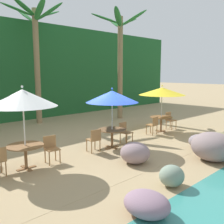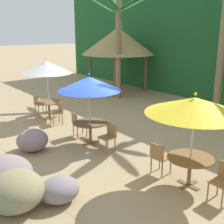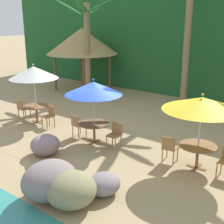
% 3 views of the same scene
% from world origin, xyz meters
% --- Properties ---
extents(ground_plane, '(120.00, 120.00, 0.00)m').
position_xyz_m(ground_plane, '(0.00, 0.00, 0.00)').
color(ground_plane, tan).
extents(terrace_deck, '(18.00, 5.20, 0.01)m').
position_xyz_m(terrace_deck, '(0.00, 0.00, 0.00)').
color(terrace_deck, tan).
rests_on(terrace_deck, ground).
extents(foliage_backdrop, '(28.00, 2.40, 6.00)m').
position_xyz_m(foliage_backdrop, '(0.00, 9.00, 3.00)').
color(foliage_backdrop, '#1E5628').
rests_on(foliage_backdrop, ground).
extents(rock_seawall, '(15.72, 3.19, 0.96)m').
position_xyz_m(rock_seawall, '(1.87, -3.27, 0.36)').
color(rock_seawall, gray).
rests_on(rock_seawall, ground).
extents(umbrella_white, '(2.01, 2.01, 2.53)m').
position_xyz_m(umbrella_white, '(-3.34, 0.07, 2.17)').
color(umbrella_white, silver).
rests_on(umbrella_white, ground).
extents(dining_table_white, '(1.10, 1.10, 0.74)m').
position_xyz_m(dining_table_white, '(-3.34, 0.07, 0.61)').
color(dining_table_white, brown).
rests_on(dining_table_white, ground).
extents(chair_white_seaward, '(0.47, 0.48, 0.87)m').
position_xyz_m(chair_white_seaward, '(-2.49, 0.05, 0.51)').
color(chair_white_seaward, '#9E7042').
rests_on(chair_white_seaward, ground).
extents(chair_white_inland, '(0.42, 0.43, 0.87)m').
position_xyz_m(chair_white_inland, '(-4.19, -0.02, 0.51)').
color(chair_white_inland, '#9E7042').
rests_on(chair_white_inland, ground).
extents(umbrella_blue, '(2.00, 2.00, 2.34)m').
position_xyz_m(umbrella_blue, '(0.06, -0.12, 2.01)').
color(umbrella_blue, silver).
rests_on(umbrella_blue, ground).
extents(dining_table_blue, '(1.10, 1.10, 0.74)m').
position_xyz_m(dining_table_blue, '(0.06, -0.12, 0.61)').
color(dining_table_blue, brown).
rests_on(dining_table_blue, ground).
extents(chair_blue_seaward, '(0.44, 0.45, 0.87)m').
position_xyz_m(chair_blue_seaward, '(0.91, 0.00, 0.51)').
color(chair_blue_seaward, '#9E7042').
rests_on(chair_blue_seaward, ground).
extents(chair_blue_inland, '(0.48, 0.48, 0.87)m').
position_xyz_m(chair_blue_inland, '(-0.79, -0.09, 0.51)').
color(chair_blue_inland, '#9E7042').
rests_on(chair_blue_inland, ground).
extents(umbrella_yellow, '(2.25, 2.25, 2.31)m').
position_xyz_m(umbrella_yellow, '(3.77, 0.25, 2.01)').
color(umbrella_yellow, silver).
rests_on(umbrella_yellow, ground).
extents(dining_table_yellow, '(1.10, 1.10, 0.74)m').
position_xyz_m(dining_table_yellow, '(3.77, 0.25, 0.61)').
color(dining_table_yellow, brown).
rests_on(dining_table_yellow, ground).
extents(chair_yellow_inland, '(0.46, 0.46, 0.87)m').
position_xyz_m(chair_yellow_inland, '(2.93, 0.08, 0.51)').
color(chair_yellow_inland, '#9E7042').
rests_on(chair_yellow_inland, ground).
extents(palm_tree_nearest, '(3.36, 3.38, 5.30)m').
position_xyz_m(palm_tree_nearest, '(-4.69, 4.87, 3.52)').
color(palm_tree_nearest, olive).
rests_on(palm_tree_nearest, ground).
extents(palm_tree_second, '(3.50, 3.43, 6.65)m').
position_xyz_m(palm_tree_second, '(0.41, 6.43, 4.56)').
color(palm_tree_second, olive).
rests_on(palm_tree_second, ground).
extents(palapa_hut, '(4.32, 4.32, 3.73)m').
position_xyz_m(palapa_hut, '(-6.12, 6.00, 2.95)').
color(palapa_hut, brown).
rests_on(palapa_hut, ground).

